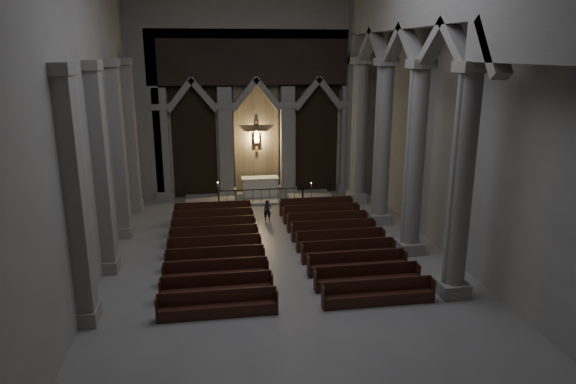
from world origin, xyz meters
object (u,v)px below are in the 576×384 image
(altar, at_px, (260,186))
(candle_stand_right, at_px, (311,198))
(candle_stand_left, at_px, (218,202))
(pews, at_px, (279,246))
(worshipper, at_px, (267,211))
(altar_rail, at_px, (261,194))

(altar, distance_m, candle_stand_right, 3.24)
(candle_stand_left, bearing_deg, pews, -70.41)
(candle_stand_left, distance_m, worshipper, 3.36)
(altar_rail, xyz_separation_m, candle_stand_right, (2.79, -0.29, -0.28))
(altar_rail, xyz_separation_m, worshipper, (0.02, -2.83, -0.09))
(altar_rail, bearing_deg, altar, 86.55)
(altar, height_order, altar_rail, altar)
(altar_rail, bearing_deg, worshipper, -89.55)
(pews, height_order, worshipper, worshipper)
(candle_stand_left, bearing_deg, altar, 38.16)
(candle_stand_left, height_order, candle_stand_right, candle_stand_left)
(candle_stand_right, relative_size, worshipper, 1.17)
(pews, bearing_deg, worshipper, 89.71)
(candle_stand_right, height_order, pews, candle_stand_right)
(candle_stand_right, bearing_deg, pews, -112.07)
(candle_stand_left, relative_size, candle_stand_right, 1.22)
(candle_stand_right, distance_m, worshipper, 3.77)
(worshipper, bearing_deg, altar, 90.81)
(altar, relative_size, candle_stand_left, 1.40)
(candle_stand_right, bearing_deg, altar, 147.18)
(candle_stand_left, xyz_separation_m, worshipper, (2.41, -2.35, 0.12))
(candle_stand_left, bearing_deg, worshipper, -44.31)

